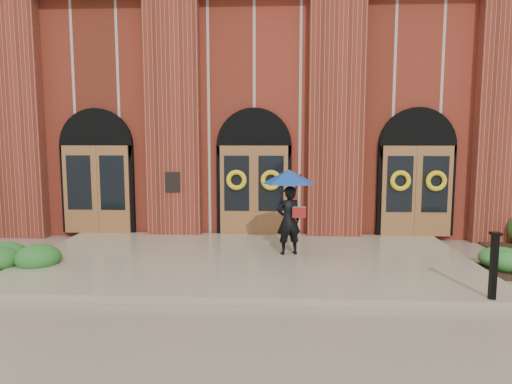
{
  "coord_description": "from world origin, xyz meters",
  "views": [
    {
      "loc": [
        0.67,
        -9.98,
        2.85
      ],
      "look_at": [
        0.14,
        1.0,
        1.55
      ],
      "focal_mm": 32.0,
      "sensor_mm": 36.0,
      "label": 1
    }
  ],
  "objects": [
    {
      "name": "hedge_front_right",
      "position": [
        5.52,
        -0.25,
        0.22
      ],
      "size": [
        1.26,
        1.08,
        0.45
      ],
      "primitive_type": "ellipsoid",
      "color": "#276223",
      "rests_on": "ground"
    },
    {
      "name": "metal_post",
      "position": [
        4.3,
        -2.35,
        0.75
      ],
      "size": [
        0.16,
        0.16,
        1.15
      ],
      "rotation": [
        0.0,
        0.0,
        0.02
      ],
      "color": "black",
      "rests_on": "landing"
    },
    {
      "name": "hedge_front_left",
      "position": [
        -5.1,
        -0.9,
        0.27
      ],
      "size": [
        1.52,
        1.3,
        0.54
      ],
      "primitive_type": "ellipsoid",
      "color": "#235B1F",
      "rests_on": "ground"
    },
    {
      "name": "ground",
      "position": [
        0.0,
        0.0,
        0.0
      ],
      "size": [
        90.0,
        90.0,
        0.0
      ],
      "primitive_type": "plane",
      "color": "gray",
      "rests_on": "ground"
    },
    {
      "name": "man_with_umbrella",
      "position": [
        0.93,
        0.51,
        1.54
      ],
      "size": [
        1.55,
        1.55,
        1.99
      ],
      "rotation": [
        0.0,
        0.0,
        3.43
      ],
      "color": "black",
      "rests_on": "landing"
    },
    {
      "name": "landing",
      "position": [
        0.0,
        0.15,
        0.07
      ],
      "size": [
        10.0,
        5.3,
        0.15
      ],
      "primitive_type": "cube",
      "color": "gray",
      "rests_on": "ground"
    },
    {
      "name": "church_building",
      "position": [
        0.0,
        8.78,
        3.5
      ],
      "size": [
        16.2,
        12.53,
        7.0
      ],
      "color": "maroon",
      "rests_on": "ground"
    }
  ]
}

